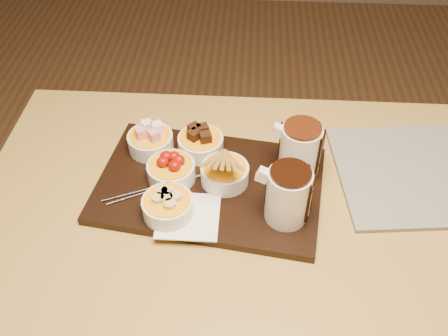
# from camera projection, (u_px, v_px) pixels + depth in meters

# --- Properties ---
(dining_table) EXTENTS (1.20, 0.80, 0.75)m
(dining_table) POSITION_uv_depth(u_px,v_px,m) (262.00, 248.00, 1.06)
(dining_table) COLOR #AB8A3F
(dining_table) RESTS_ON ground
(serving_board) EXTENTS (0.50, 0.36, 0.02)m
(serving_board) POSITION_uv_depth(u_px,v_px,m) (210.00, 185.00, 1.05)
(serving_board) COLOR black
(serving_board) RESTS_ON dining_table
(napkin) EXTENTS (0.12, 0.12, 0.00)m
(napkin) POSITION_uv_depth(u_px,v_px,m) (188.00, 216.00, 0.97)
(napkin) COLOR white
(napkin) RESTS_ON serving_board
(bowl_marshmallows) EXTENTS (0.10, 0.10, 0.04)m
(bowl_marshmallows) POSITION_uv_depth(u_px,v_px,m) (151.00, 142.00, 1.10)
(bowl_marshmallows) COLOR white
(bowl_marshmallows) RESTS_ON serving_board
(bowl_cake) EXTENTS (0.10, 0.10, 0.04)m
(bowl_cake) POSITION_uv_depth(u_px,v_px,m) (201.00, 144.00, 1.09)
(bowl_cake) COLOR white
(bowl_cake) RESTS_ON serving_board
(bowl_strawberries) EXTENTS (0.10, 0.10, 0.04)m
(bowl_strawberries) POSITION_uv_depth(u_px,v_px,m) (171.00, 172.00, 1.03)
(bowl_strawberries) COLOR white
(bowl_strawberries) RESTS_ON serving_board
(bowl_biscotti) EXTENTS (0.10, 0.10, 0.04)m
(bowl_biscotti) POSITION_uv_depth(u_px,v_px,m) (225.00, 174.00, 1.03)
(bowl_biscotti) COLOR white
(bowl_biscotti) RESTS_ON serving_board
(bowl_bananas) EXTENTS (0.10, 0.10, 0.04)m
(bowl_bananas) POSITION_uv_depth(u_px,v_px,m) (168.00, 207.00, 0.96)
(bowl_bananas) COLOR white
(bowl_bananas) RESTS_ON serving_board
(pitcher_dark_chocolate) EXTENTS (0.09, 0.09, 0.11)m
(pitcher_dark_chocolate) POSITION_uv_depth(u_px,v_px,m) (288.00, 196.00, 0.93)
(pitcher_dark_chocolate) COLOR silver
(pitcher_dark_chocolate) RESTS_ON serving_board
(pitcher_milk_chocolate) EXTENTS (0.09, 0.09, 0.11)m
(pitcher_milk_chocolate) POSITION_uv_depth(u_px,v_px,m) (300.00, 151.00, 1.02)
(pitcher_milk_chocolate) COLOR silver
(pitcher_milk_chocolate) RESTS_ON serving_board
(fondue_skewers) EXTENTS (0.13, 0.25, 0.01)m
(fondue_skewers) POSITION_uv_depth(u_px,v_px,m) (164.00, 185.00, 1.03)
(fondue_skewers) COLOR silver
(fondue_skewers) RESTS_ON serving_board
(newspaper) EXTENTS (0.41, 0.34, 0.01)m
(newspaper) POSITION_uv_depth(u_px,v_px,m) (427.00, 173.00, 1.08)
(newspaper) COLOR beige
(newspaper) RESTS_ON dining_table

